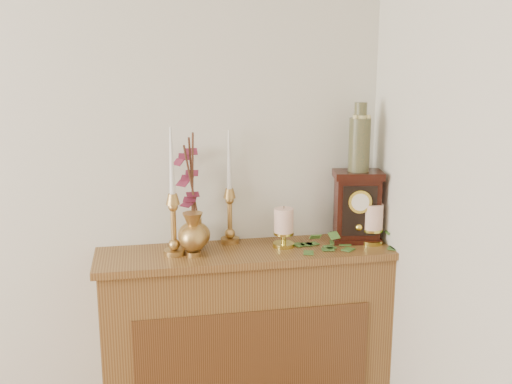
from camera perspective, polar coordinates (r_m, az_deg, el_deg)
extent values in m
cube|color=brown|center=(2.69, -0.85, -15.25)|extent=(1.20, 0.30, 0.90)
cube|color=brown|center=(2.58, -0.22, -17.70)|extent=(0.96, 0.01, 0.63)
cube|color=brown|center=(2.50, -0.88, -5.81)|extent=(1.24, 0.34, 0.03)
cylinder|color=#B78B49|center=(2.45, -7.78, -5.70)|extent=(0.09, 0.09, 0.02)
sphere|color=#B78B49|center=(2.44, -7.80, -4.98)|extent=(0.05, 0.05, 0.05)
cylinder|color=#B78B49|center=(2.42, -7.85, -3.27)|extent=(0.02, 0.02, 0.15)
sphere|color=#B78B49|center=(2.40, -7.91, -1.42)|extent=(0.04, 0.04, 0.04)
cone|color=#B78B49|center=(2.39, -7.94, -0.66)|extent=(0.06, 0.06, 0.04)
cone|color=silver|center=(2.36, -8.05, 2.90)|extent=(0.02, 0.02, 0.27)
cylinder|color=#B78B49|center=(2.59, -2.49, -4.61)|extent=(0.08, 0.08, 0.02)
sphere|color=#B78B49|center=(2.58, -2.50, -3.96)|extent=(0.04, 0.04, 0.04)
cylinder|color=#B78B49|center=(2.56, -2.52, -2.44)|extent=(0.02, 0.02, 0.14)
sphere|color=#B78B49|center=(2.54, -2.53, -0.79)|extent=(0.04, 0.04, 0.04)
cone|color=#B78B49|center=(2.53, -2.54, -0.12)|extent=(0.05, 0.05, 0.04)
cone|color=silver|center=(2.50, -2.57, 3.04)|extent=(0.02, 0.02, 0.25)
cylinder|color=#B78B49|center=(2.42, -5.97, -5.87)|extent=(0.06, 0.06, 0.02)
sphere|color=#B78B49|center=(2.40, -6.01, -4.38)|extent=(0.11, 0.11, 0.11)
cone|color=#B78B49|center=(2.38, -6.05, -2.64)|extent=(0.08, 0.08, 0.06)
cylinder|color=#B78B49|center=(2.51, -5.88, -5.35)|extent=(0.06, 0.06, 0.01)
ellipsoid|color=#B78B49|center=(2.49, -5.91, -4.09)|extent=(0.13, 0.13, 0.11)
cylinder|color=#B78B49|center=(2.47, -5.94, -2.82)|extent=(0.07, 0.07, 0.02)
cylinder|color=#472819|center=(2.44, -6.20, 0.89)|extent=(0.06, 0.06, 0.32)
cylinder|color=#472819|center=(2.44, -6.13, 1.23)|extent=(0.03, 0.07, 0.35)
cylinder|color=#472819|center=(2.44, -6.07, 1.57)|extent=(0.01, 0.13, 0.37)
cylinder|color=gold|center=(2.53, 2.64, -5.03)|extent=(0.09, 0.09, 0.02)
cylinder|color=gold|center=(2.52, 2.65, -4.44)|extent=(0.02, 0.02, 0.04)
cylinder|color=gold|center=(2.52, 2.65, -3.93)|extent=(0.09, 0.09, 0.01)
cylinder|color=#FFE9C7|center=(2.50, 2.66, -2.71)|extent=(0.08, 0.08, 0.10)
cylinder|color=#472819|center=(2.49, 2.68, -1.47)|extent=(0.00, 0.00, 0.01)
cylinder|color=gold|center=(2.62, 10.96, -4.65)|extent=(0.10, 0.10, 0.02)
cylinder|color=gold|center=(2.61, 10.99, -4.05)|extent=(0.02, 0.02, 0.04)
cylinder|color=gold|center=(2.60, 11.01, -3.53)|extent=(0.09, 0.09, 0.01)
cylinder|color=#FFE9C7|center=(2.59, 11.07, -2.29)|extent=(0.09, 0.09, 0.11)
cylinder|color=#472819|center=(2.57, 11.13, -1.02)|extent=(0.00, 0.00, 0.01)
cube|color=#396225|center=(2.67, 10.87, -4.40)|extent=(0.06, 0.05, 0.00)
cube|color=#396225|center=(2.64, 12.95, -4.67)|extent=(0.06, 0.05, 0.00)
cube|color=#396225|center=(2.56, 6.18, -4.96)|extent=(0.06, 0.06, 0.00)
cube|color=#396225|center=(2.49, 6.81, -5.49)|extent=(0.06, 0.05, 0.00)
cube|color=#396225|center=(2.59, 8.81, -4.86)|extent=(0.05, 0.06, 0.00)
cube|color=#396225|center=(2.53, 6.59, -5.22)|extent=(0.05, 0.06, 0.00)
cube|color=#396225|center=(2.44, 6.01, -5.90)|extent=(0.06, 0.06, 0.00)
cube|color=#396225|center=(2.63, 10.44, -4.66)|extent=(0.06, 0.06, 0.00)
cube|color=#396225|center=(2.61, 13.08, -4.88)|extent=(0.06, 0.06, 0.00)
cube|color=#396225|center=(2.59, 13.96, -5.11)|extent=(0.04, 0.05, 0.00)
cube|color=#396225|center=(2.67, 11.50, -4.42)|extent=(0.06, 0.06, 0.00)
cube|color=#396225|center=(2.65, 12.68, -4.59)|extent=(0.06, 0.06, 0.00)
cube|color=#396225|center=(2.63, 12.12, -4.75)|extent=(0.05, 0.04, 0.00)
cube|color=#396225|center=(2.59, 6.80, -4.76)|extent=(0.05, 0.06, 0.00)
cube|color=#396225|center=(2.51, 5.68, -4.26)|extent=(0.05, 0.05, 0.03)
cube|color=#396225|center=(2.46, 7.44, -4.13)|extent=(0.04, 0.05, 0.03)
cube|color=#396225|center=(2.60, 12.59, -3.64)|extent=(0.05, 0.04, 0.03)
cube|color=black|center=(2.65, 9.48, -4.36)|extent=(0.23, 0.18, 0.02)
cube|color=black|center=(2.61, 9.58, -1.56)|extent=(0.20, 0.15, 0.27)
cube|color=black|center=(2.58, 9.71, 1.64)|extent=(0.23, 0.18, 0.03)
cube|color=black|center=(2.55, 9.83, -1.80)|extent=(0.14, 0.03, 0.22)
cylinder|color=yellow|center=(2.53, 9.89, -0.93)|extent=(0.10, 0.03, 0.10)
cylinder|color=silver|center=(2.53, 9.89, -0.93)|extent=(0.07, 0.02, 0.07)
sphere|color=yellow|center=(2.57, 9.76, -3.33)|extent=(0.03, 0.03, 0.03)
cylinder|color=#1C382C|center=(2.56, 9.81, 4.44)|extent=(0.09, 0.09, 0.22)
cylinder|color=#1C382C|center=(2.54, 9.94, 7.58)|extent=(0.05, 0.05, 0.07)
cylinder|color=tan|center=(2.54, 9.91, 7.05)|extent=(0.06, 0.06, 0.02)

